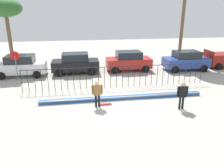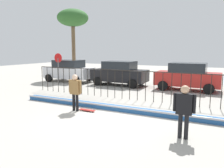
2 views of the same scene
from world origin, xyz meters
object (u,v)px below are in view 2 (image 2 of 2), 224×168
parked_car_white (69,71)px  palm_tree_short (73,19)px  camera_operator (184,107)px  skateboard (87,110)px  parked_car_black (120,73)px  parked_car_red (188,76)px  stop_sign (58,64)px  skateboarder (75,89)px

parked_car_white → palm_tree_short: bearing=116.4°
camera_operator → palm_tree_short: (-12.52, 11.30, 4.69)m
skateboard → parked_car_black: bearing=109.9°
parked_car_red → parked_car_white: bearing=-176.9°
skateboard → parked_car_white: (-6.69, 7.39, 0.91)m
stop_sign → palm_tree_short: palm_tree_short is taller
camera_operator → parked_car_black: bearing=-40.3°
parked_car_black → stop_sign: 5.13m
parked_car_black → palm_tree_short: size_ratio=0.64×
camera_operator → parked_car_black: 10.89m
skateboard → parked_car_white: parked_car_white is taller
parked_car_black → camera_operator: bearing=-52.1°
skateboard → parked_car_red: size_ratio=0.19×
skateboarder → parked_car_red: bearing=79.0°
camera_operator → palm_tree_short: 17.50m
camera_operator → parked_car_black: (-6.34, 8.86, -0.06)m
skateboarder → parked_car_red: parked_car_red is taller
skateboard → parked_car_red: (3.26, 7.71, 0.91)m
stop_sign → palm_tree_short: size_ratio=0.37×
camera_operator → stop_sign: bearing=-19.3°
palm_tree_short → parked_car_red: bearing=-11.4°
parked_car_white → parked_car_black: (4.83, 0.16, 0.00)m
camera_operator → parked_car_red: size_ratio=0.40×
camera_operator → parked_car_black: parked_car_black is taller
skateboarder → camera_operator: camera_operator is taller
parked_car_black → stop_sign: (-4.87, -1.49, 0.64)m
skateboard → stop_sign: (-6.72, 6.06, 1.56)m
parked_car_black → parked_car_red: (5.12, 0.16, 0.00)m
stop_sign → parked_car_black: bearing=17.0°
camera_operator → parked_car_white: 14.16m
skateboard → palm_tree_short: size_ratio=0.12×
skateboarder → palm_tree_short: size_ratio=0.25×
parked_car_red → palm_tree_short: 12.46m
skateboarder → skateboard: size_ratio=2.12×
palm_tree_short → stop_sign: bearing=-71.5°
parked_car_red → camera_operator: bearing=-81.1°
parked_car_black → stop_sign: size_ratio=1.72×
skateboard → parked_car_white: 10.01m
skateboarder → parked_car_black: 7.85m
stop_sign → palm_tree_short: (-1.31, 3.93, 4.11)m
skateboarder → parked_car_white: bearing=143.7°
camera_operator → stop_sign: 13.42m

